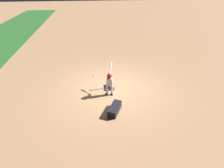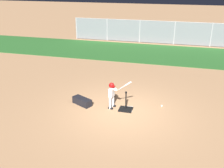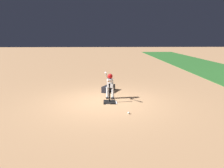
{
  "view_description": "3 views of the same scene",
  "coord_description": "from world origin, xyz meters",
  "px_view_note": "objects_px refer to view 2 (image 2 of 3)",
  "views": [
    {
      "loc": [
        -6.99,
        1.06,
        4.38
      ],
      "look_at": [
        -0.58,
        0.13,
        0.58
      ],
      "focal_mm": 28.0,
      "sensor_mm": 36.0,
      "label": 1
    },
    {
      "loc": [
        1.87,
        -8.64,
        4.73
      ],
      "look_at": [
        -0.58,
        0.51,
        0.89
      ],
      "focal_mm": 42.0,
      "sensor_mm": 36.0,
      "label": 2
    },
    {
      "loc": [
        8.29,
        -0.0,
        2.55
      ],
      "look_at": [
        0.12,
        0.29,
        0.76
      ],
      "focal_mm": 35.0,
      "sensor_mm": 36.0,
      "label": 3
    }
  ],
  "objects_px": {
    "bleachers_far_right": "(172,35)",
    "equipment_bag": "(82,101)",
    "batting_tee": "(126,108)",
    "bleachers_far_left": "(94,31)",
    "baseball": "(162,106)",
    "batter_child": "(112,92)"
  },
  "relations": [
    {
      "from": "bleachers_far_right",
      "to": "equipment_bag",
      "type": "relative_size",
      "value": 3.85
    },
    {
      "from": "bleachers_far_left",
      "to": "equipment_bag",
      "type": "bearing_deg",
      "value": -73.53
    },
    {
      "from": "batting_tee",
      "to": "baseball",
      "type": "xyz_separation_m",
      "value": [
        1.32,
        0.61,
        -0.05
      ]
    },
    {
      "from": "batting_tee",
      "to": "batter_child",
      "type": "bearing_deg",
      "value": 176.61
    },
    {
      "from": "batter_child",
      "to": "bleachers_far_left",
      "type": "distance_m",
      "value": 13.63
    },
    {
      "from": "baseball",
      "to": "bleachers_far_left",
      "type": "height_order",
      "value": "bleachers_far_left"
    },
    {
      "from": "bleachers_far_right",
      "to": "baseball",
      "type": "bearing_deg",
      "value": -88.69
    },
    {
      "from": "batting_tee",
      "to": "bleachers_far_right",
      "type": "xyz_separation_m",
      "value": [
        1.05,
        12.51,
        0.42
      ]
    },
    {
      "from": "batting_tee",
      "to": "equipment_bag",
      "type": "height_order",
      "value": "batting_tee"
    },
    {
      "from": "bleachers_far_left",
      "to": "batter_child",
      "type": "bearing_deg",
      "value": -68.43
    },
    {
      "from": "batter_child",
      "to": "bleachers_far_left",
      "type": "bearing_deg",
      "value": 111.57
    },
    {
      "from": "batting_tee",
      "to": "bleachers_far_right",
      "type": "distance_m",
      "value": 12.56
    },
    {
      "from": "batter_child",
      "to": "baseball",
      "type": "bearing_deg",
      "value": 17.37
    },
    {
      "from": "bleachers_far_left",
      "to": "equipment_bag",
      "type": "height_order",
      "value": "bleachers_far_left"
    },
    {
      "from": "batting_tee",
      "to": "batter_child",
      "type": "xyz_separation_m",
      "value": [
        -0.54,
        0.03,
        0.58
      ]
    },
    {
      "from": "baseball",
      "to": "batting_tee",
      "type": "bearing_deg",
      "value": -155.1
    },
    {
      "from": "batting_tee",
      "to": "bleachers_far_left",
      "type": "bearing_deg",
      "value": 113.59
    },
    {
      "from": "batting_tee",
      "to": "baseball",
      "type": "bearing_deg",
      "value": 24.9
    },
    {
      "from": "equipment_bag",
      "to": "baseball",
      "type": "bearing_deg",
      "value": 38.16
    },
    {
      "from": "bleachers_far_right",
      "to": "equipment_bag",
      "type": "distance_m",
      "value": 12.84
    },
    {
      "from": "batting_tee",
      "to": "batter_child",
      "type": "distance_m",
      "value": 0.8
    },
    {
      "from": "batter_child",
      "to": "batting_tee",
      "type": "bearing_deg",
      "value": -3.39
    }
  ]
}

